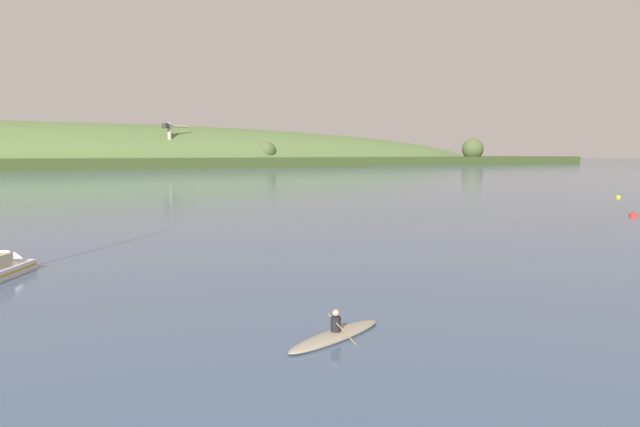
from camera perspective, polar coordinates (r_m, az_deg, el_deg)
The scene contains 5 objects.
far_shoreline_hill at distance 263.13m, azimuth -23.36°, elevation 4.27°, with size 585.65×99.40×37.85m.
dockside_crane at distance 243.21m, azimuth -14.63°, elevation 6.50°, with size 13.13×7.74×18.30m.
canoe_with_paddler at distance 18.33m, azimuth 1.57°, elevation -11.98°, with size 4.33×2.07×1.02m.
mooring_buoy_foreground at distance 85.29m, azimuth 27.50°, elevation 1.42°, with size 0.61×0.61×0.69m.
mooring_buoy_midchannel at distance 60.19m, azimuth 28.66°, elevation -0.25°, with size 0.76×0.76×0.84m.
Camera 1 is at (-25.51, 3.84, 5.74)m, focal length 32.23 mm.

